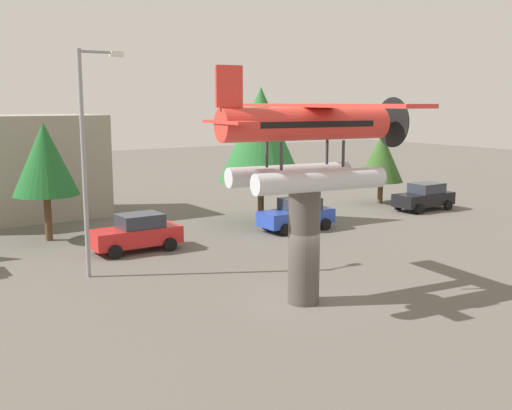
# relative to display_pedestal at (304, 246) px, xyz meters

# --- Properties ---
(ground_plane) EXTENTS (140.00, 140.00, 0.00)m
(ground_plane) POSITION_rel_display_pedestal_xyz_m (0.00, 0.00, -2.03)
(ground_plane) COLOR #605B54
(display_pedestal) EXTENTS (1.10, 1.10, 4.07)m
(display_pedestal) POSITION_rel_display_pedestal_xyz_m (0.00, 0.00, 0.00)
(display_pedestal) COLOR #4C4742
(display_pedestal) RESTS_ON ground
(floatplane_monument) EXTENTS (7.05, 10.46, 4.00)m
(floatplane_monument) POSITION_rel_display_pedestal_xyz_m (0.13, -0.02, 3.71)
(floatplane_monument) COLOR silver
(floatplane_monument) RESTS_ON display_pedestal
(car_mid_red) EXTENTS (4.20, 2.02, 1.76)m
(car_mid_red) POSITION_rel_display_pedestal_xyz_m (-1.86, 10.36, -1.15)
(car_mid_red) COLOR red
(car_mid_red) RESTS_ON ground
(car_far_blue) EXTENTS (4.20, 2.02, 1.76)m
(car_far_blue) POSITION_rel_display_pedestal_xyz_m (7.40, 10.06, -1.15)
(car_far_blue) COLOR #2847B7
(car_far_blue) RESTS_ON ground
(car_distant_black) EXTENTS (4.20, 2.02, 1.76)m
(car_distant_black) POSITION_rel_display_pedestal_xyz_m (18.15, 10.50, -1.15)
(car_distant_black) COLOR black
(car_distant_black) RESTS_ON ground
(streetlight_primary) EXTENTS (1.84, 0.28, 8.96)m
(streetlight_primary) POSITION_rel_display_pedestal_xyz_m (-5.03, 7.32, 3.09)
(streetlight_primary) COLOR gray
(streetlight_primary) RESTS_ON ground
(storefront_building) EXTENTS (10.53, 5.27, 6.19)m
(storefront_building) POSITION_rel_display_pedestal_xyz_m (-4.83, 22.00, 1.06)
(storefront_building) COLOR #9E9384
(storefront_building) RESTS_ON ground
(tree_east) EXTENTS (3.27, 3.27, 5.97)m
(tree_east) POSITION_rel_display_pedestal_xyz_m (-4.70, 14.95, 2.09)
(tree_east) COLOR brown
(tree_east) RESTS_ON ground
(tree_center_back) EXTENTS (4.80, 4.80, 7.80)m
(tree_center_back) POSITION_rel_display_pedestal_xyz_m (6.86, 12.81, 3.09)
(tree_center_back) COLOR brown
(tree_center_back) RESTS_ON ground
(tree_far_east) EXTENTS (3.01, 3.01, 4.88)m
(tree_far_east) POSITION_rel_display_pedestal_xyz_m (17.65, 13.99, 1.16)
(tree_far_east) COLOR brown
(tree_far_east) RESTS_ON ground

